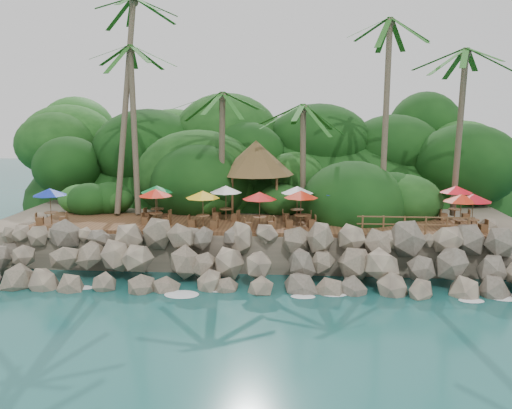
{
  "coord_description": "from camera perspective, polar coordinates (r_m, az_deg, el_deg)",
  "views": [
    {
      "loc": [
        2.21,
        -24.35,
        8.83
      ],
      "look_at": [
        0.0,
        6.0,
        3.4
      ],
      "focal_mm": 37.33,
      "sensor_mm": 36.0,
      "label": 1
    }
  ],
  "objects": [
    {
      "name": "terrace",
      "position": [
        31.15,
        0.0,
        -2.17
      ],
      "size": [
        26.0,
        5.0,
        0.2
      ],
      "primitive_type": "cube",
      "color": "brown",
      "rests_on": "land_base"
    },
    {
      "name": "palms",
      "position": [
        33.36,
        1.51,
        16.03
      ],
      "size": [
        26.43,
        6.69,
        14.74
      ],
      "color": "brown",
      "rests_on": "ground"
    },
    {
      "name": "dining_clusters",
      "position": [
        30.32,
        2.56,
        1.02
      ],
      "size": [
        25.53,
        5.13,
        2.1
      ],
      "color": "brown",
      "rests_on": "terrace"
    },
    {
      "name": "railing",
      "position": [
        29.33,
        16.69,
        -1.97
      ],
      "size": [
        6.1,
        0.1,
        1.0
      ],
      "color": "brown",
      "rests_on": "terrace"
    },
    {
      "name": "land_base",
      "position": [
        41.15,
        1.01,
        -0.78
      ],
      "size": [
        32.0,
        25.2,
        2.1
      ],
      "primitive_type": "cube",
      "color": "gray",
      "rests_on": "ground"
    },
    {
      "name": "palapa",
      "position": [
        34.46,
        0.0,
        5.06
      ],
      "size": [
        4.92,
        4.92,
        4.6
      ],
      "color": "brown",
      "rests_on": "ground"
    },
    {
      "name": "ground",
      "position": [
        26.0,
        -0.98,
        -9.74
      ],
      "size": [
        140.0,
        140.0,
        0.0
      ],
      "primitive_type": "plane",
      "color": "#19514F",
      "rests_on": "ground"
    },
    {
      "name": "waiter",
      "position": [
        30.77,
        10.6,
        -0.76
      ],
      "size": [
        0.62,
        0.42,
        1.63
      ],
      "primitive_type": "imported",
      "rotation": [
        0.0,
        0.0,
        3.09
      ],
      "color": "white",
      "rests_on": "terrace"
    },
    {
      "name": "seawall",
      "position": [
        27.54,
        -0.61,
        -6.08
      ],
      "size": [
        29.0,
        4.0,
        2.3
      ],
      "primitive_type": null,
      "color": "gray",
      "rests_on": "ground"
    },
    {
      "name": "foam_line",
      "position": [
        26.27,
        -0.92,
        -9.46
      ],
      "size": [
        25.2,
        0.8,
        0.06
      ],
      "color": "white",
      "rests_on": "ground"
    },
    {
      "name": "jungle_foliage",
      "position": [
        40.39,
        0.93,
        -2.51
      ],
      "size": [
        44.0,
        16.0,
        12.0
      ],
      "primitive_type": null,
      "color": "#143811",
      "rests_on": "ground"
    },
    {
      "name": "jungle_hill",
      "position": [
        48.71,
        1.5,
        -0.33
      ],
      "size": [
        44.8,
        28.0,
        15.4
      ],
      "primitive_type": "ellipsoid",
      "color": "#143811",
      "rests_on": "ground"
    }
  ]
}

